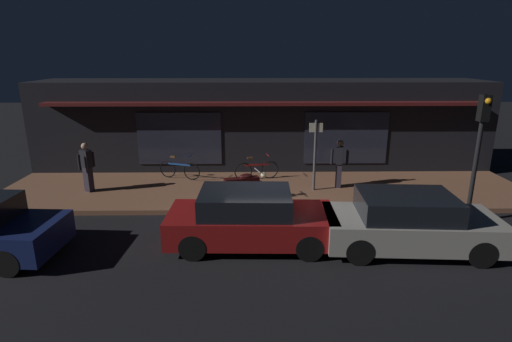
{
  "coord_description": "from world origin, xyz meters",
  "views": [
    {
      "loc": [
        -0.49,
        -10.21,
        4.62
      ],
      "look_at": [
        -0.31,
        2.4,
        0.95
      ],
      "focal_mm": 28.31,
      "sensor_mm": 36.0,
      "label": 1
    }
  ],
  "objects_px": {
    "motorcycle": "(243,186)",
    "bicycle_extra": "(256,170)",
    "person_photographer": "(87,166)",
    "person_bystander": "(339,162)",
    "traffic_light_pole": "(480,137)",
    "parked_car_across": "(409,223)",
    "bicycle_parked": "(179,169)",
    "sign_post": "(315,151)",
    "parked_car_far": "(250,219)"
  },
  "relations": [
    {
      "from": "bicycle_parked",
      "to": "traffic_light_pole",
      "type": "xyz_separation_m",
      "value": [
        8.78,
        -3.86,
        1.97
      ]
    },
    {
      "from": "parked_car_far",
      "to": "bicycle_parked",
      "type": "bearing_deg",
      "value": 116.86
    },
    {
      "from": "person_photographer",
      "to": "traffic_light_pole",
      "type": "distance_m",
      "value": 11.94
    },
    {
      "from": "person_photographer",
      "to": "parked_car_far",
      "type": "relative_size",
      "value": 0.4
    },
    {
      "from": "sign_post",
      "to": "parked_car_across",
      "type": "relative_size",
      "value": 0.57
    },
    {
      "from": "motorcycle",
      "to": "sign_post",
      "type": "relative_size",
      "value": 0.69
    },
    {
      "from": "bicycle_parked",
      "to": "person_photographer",
      "type": "distance_m",
      "value": 3.18
    },
    {
      "from": "parked_car_far",
      "to": "parked_car_across",
      "type": "distance_m",
      "value": 3.85
    },
    {
      "from": "person_bystander",
      "to": "sign_post",
      "type": "distance_m",
      "value": 1.07
    },
    {
      "from": "bicycle_extra",
      "to": "person_bystander",
      "type": "relative_size",
      "value": 0.98
    },
    {
      "from": "bicycle_parked",
      "to": "person_photographer",
      "type": "bearing_deg",
      "value": -153.94
    },
    {
      "from": "bicycle_parked",
      "to": "bicycle_extra",
      "type": "height_order",
      "value": "same"
    },
    {
      "from": "bicycle_extra",
      "to": "person_bystander",
      "type": "xyz_separation_m",
      "value": [
        2.83,
        -0.93,
        0.52
      ]
    },
    {
      "from": "person_photographer",
      "to": "parked_car_far",
      "type": "xyz_separation_m",
      "value": [
        5.42,
        -3.76,
        -0.32
      ]
    },
    {
      "from": "motorcycle",
      "to": "parked_car_across",
      "type": "xyz_separation_m",
      "value": [
        4.06,
        -3.08,
        0.06
      ]
    },
    {
      "from": "person_photographer",
      "to": "traffic_light_pole",
      "type": "bearing_deg",
      "value": -12.08
    },
    {
      "from": "motorcycle",
      "to": "parked_car_far",
      "type": "xyz_separation_m",
      "value": [
        0.22,
        -2.77,
        0.06
      ]
    },
    {
      "from": "person_photographer",
      "to": "motorcycle",
      "type": "bearing_deg",
      "value": -10.8
    },
    {
      "from": "traffic_light_pole",
      "to": "parked_car_across",
      "type": "bearing_deg",
      "value": -145.68
    },
    {
      "from": "bicycle_parked",
      "to": "person_photographer",
      "type": "relative_size",
      "value": 0.94
    },
    {
      "from": "bicycle_extra",
      "to": "traffic_light_pole",
      "type": "height_order",
      "value": "traffic_light_pole"
    },
    {
      "from": "sign_post",
      "to": "bicycle_extra",
      "type": "bearing_deg",
      "value": 147.14
    },
    {
      "from": "motorcycle",
      "to": "parked_car_across",
      "type": "relative_size",
      "value": 0.4
    },
    {
      "from": "bicycle_extra",
      "to": "parked_car_across",
      "type": "relative_size",
      "value": 0.39
    },
    {
      "from": "bicycle_extra",
      "to": "person_photographer",
      "type": "height_order",
      "value": "person_photographer"
    },
    {
      "from": "person_bystander",
      "to": "sign_post",
      "type": "bearing_deg",
      "value": -160.89
    },
    {
      "from": "person_photographer",
      "to": "bicycle_parked",
      "type": "bearing_deg",
      "value": 26.06
    },
    {
      "from": "person_photographer",
      "to": "parked_car_far",
      "type": "distance_m",
      "value": 6.61
    },
    {
      "from": "bicycle_extra",
      "to": "person_bystander",
      "type": "bearing_deg",
      "value": -18.24
    },
    {
      "from": "person_bystander",
      "to": "bicycle_parked",
      "type": "bearing_deg",
      "value": 169.66
    },
    {
      "from": "bicycle_parked",
      "to": "traffic_light_pole",
      "type": "relative_size",
      "value": 0.44
    },
    {
      "from": "sign_post",
      "to": "parked_car_far",
      "type": "bearing_deg",
      "value": -119.91
    },
    {
      "from": "person_bystander",
      "to": "motorcycle",
      "type": "bearing_deg",
      "value": -158.06
    },
    {
      "from": "traffic_light_pole",
      "to": "person_bystander",
      "type": "bearing_deg",
      "value": 137.62
    },
    {
      "from": "motorcycle",
      "to": "bicycle_extra",
      "type": "height_order",
      "value": "motorcycle"
    },
    {
      "from": "motorcycle",
      "to": "parked_car_far",
      "type": "relative_size",
      "value": 0.4
    },
    {
      "from": "bicycle_parked",
      "to": "sign_post",
      "type": "distance_m",
      "value": 5.07
    },
    {
      "from": "person_bystander",
      "to": "parked_car_across",
      "type": "xyz_separation_m",
      "value": [
        0.76,
        -4.41,
        -0.32
      ]
    },
    {
      "from": "person_bystander",
      "to": "traffic_light_pole",
      "type": "distance_m",
      "value": 4.43
    },
    {
      "from": "bicycle_parked",
      "to": "traffic_light_pole",
      "type": "bearing_deg",
      "value": -23.72
    },
    {
      "from": "motorcycle",
      "to": "sign_post",
      "type": "distance_m",
      "value": 2.75
    },
    {
      "from": "parked_car_across",
      "to": "person_photographer",
      "type": "bearing_deg",
      "value": 156.27
    },
    {
      "from": "sign_post",
      "to": "parked_car_across",
      "type": "distance_m",
      "value": 4.49
    },
    {
      "from": "traffic_light_pole",
      "to": "person_photographer",
      "type": "bearing_deg",
      "value": 167.92
    },
    {
      "from": "person_photographer",
      "to": "person_bystander",
      "type": "xyz_separation_m",
      "value": [
        8.5,
        0.34,
        0.0
      ]
    },
    {
      "from": "sign_post",
      "to": "parked_car_far",
      "type": "xyz_separation_m",
      "value": [
        -2.18,
        -3.79,
        -0.81
      ]
    },
    {
      "from": "bicycle_extra",
      "to": "parked_car_far",
      "type": "height_order",
      "value": "parked_car_far"
    },
    {
      "from": "motorcycle",
      "to": "person_bystander",
      "type": "height_order",
      "value": "person_bystander"
    },
    {
      "from": "person_bystander",
      "to": "person_photographer",
      "type": "bearing_deg",
      "value": -177.72
    },
    {
      "from": "traffic_light_pole",
      "to": "parked_car_across",
      "type": "height_order",
      "value": "traffic_light_pole"
    }
  ]
}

